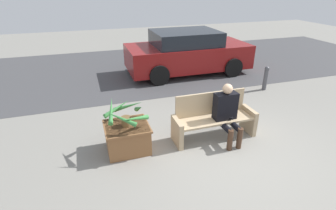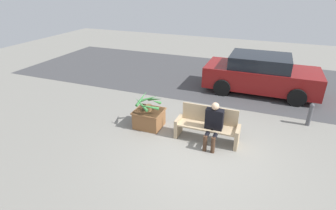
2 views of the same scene
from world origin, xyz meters
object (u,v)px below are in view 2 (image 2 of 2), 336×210
Objects in this scene: person_seated at (213,123)px; planter_box at (149,118)px; bench at (208,126)px; parked_car at (260,74)px; bollard_post at (310,114)px; potted_plant at (149,103)px.

person_seated is 1.99m from planter_box.
bench is at bearing 134.34° from person_seated.
planter_box is (-1.76, 0.05, -0.13)m from bench.
parked_car reaches higher than bollard_post.
potted_plant is at bearing 99.04° from planter_box.
potted_plant is 0.20× the size of parked_car.
bench is 1.76m from planter_box.
bench is 4.22m from parked_car.
parked_car reaches higher than planter_box.
bollard_post is (2.45, 2.04, -0.26)m from person_seated.
bench is 2.05× the size of potted_plant.
parked_car reaches higher than person_seated.
parked_car is at bearing 55.12° from potted_plant.
person_seated is 4.35m from parked_car.
parked_car is (0.86, 4.26, 0.08)m from person_seated.
planter_box is at bearing 173.05° from person_seated.
person_seated is 3.20m from bollard_post.
potted_plant is (-1.94, 0.25, 0.13)m from person_seated.
bollard_post is at bearing 22.31° from planter_box.
bench is 2.38× the size of bollard_post.
person_seated is at bearing -6.95° from planter_box.
potted_plant reaches higher than bollard_post.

